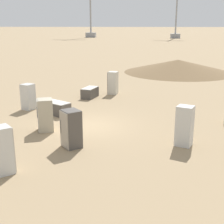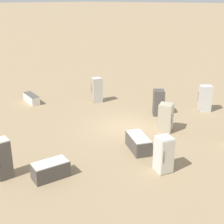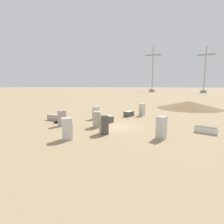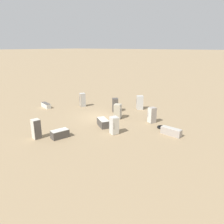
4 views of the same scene
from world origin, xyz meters
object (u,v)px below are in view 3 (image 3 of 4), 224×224
discarded_fridge_5 (97,119)px  discarded_fridge_10 (161,127)px  discarded_fridge_1 (54,117)px  discarded_fridge_9 (206,130)px  scrap_tire (57,122)px  discarded_fridge_7 (129,114)px  discarded_fridge_6 (96,113)px  discarded_fridge_3 (142,110)px  discarded_fridge_2 (107,119)px  power_pylon_1 (204,79)px  discarded_fridge_8 (67,129)px  power_pylon_2 (152,78)px  discarded_fridge_4 (104,125)px  discarded_fridge_0 (62,118)px

discarded_fridge_5 → discarded_fridge_10: discarded_fridge_10 is taller
discarded_fridge_1 → discarded_fridge_5: (-6.65, 1.12, 0.47)m
discarded_fridge_9 → scrap_tire: discarded_fridge_9 is taller
discarded_fridge_5 → discarded_fridge_7: discarded_fridge_5 is taller
discarded_fridge_6 → discarded_fridge_3: bearing=-19.1°
discarded_fridge_5 → discarded_fridge_10: 6.78m
discarded_fridge_2 → discarded_fridge_10: (-6.87, 4.31, 0.52)m
discarded_fridge_1 → discarded_fridge_7: bearing=-44.0°
power_pylon_1 → scrap_tire: bearing=77.8°
power_pylon_1 → discarded_fridge_8: power_pylon_1 is taller
discarded_fridge_2 → discarded_fridge_3: 6.44m
discarded_fridge_6 → power_pylon_1: bearing=15.3°
discarded_fridge_5 → power_pylon_2: bearing=-11.5°
power_pylon_2 → discarded_fridge_9: 110.33m
discarded_fridge_4 → discarded_fridge_0: bearing=40.4°
discarded_fridge_3 → discarded_fridge_6: bearing=146.7°
discarded_fridge_4 → discarded_fridge_5: discarded_fridge_4 is taller
discarded_fridge_0 → discarded_fridge_9: discarded_fridge_0 is taller
power_pylon_2 → discarded_fridge_3: bearing=99.8°
power_pylon_2 → discarded_fridge_9: power_pylon_2 is taller
discarded_fridge_8 → discarded_fridge_5: bearing=136.8°
discarded_fridge_1 → discarded_fridge_10: discarded_fridge_10 is taller
power_pylon_2 → discarded_fridge_2: (-14.39, 106.04, -9.12)m
discarded_fridge_0 → discarded_fridge_7: size_ratio=0.99×
discarded_fridge_8 → discarded_fridge_10: 7.59m
discarded_fridge_6 → discarded_fridge_2: bearing=-88.1°
discarded_fridge_3 → discarded_fridge_10: 10.82m
discarded_fridge_9 → scrap_tire: bearing=-67.6°
discarded_fridge_0 → discarded_fridge_4: 5.57m
discarded_fridge_1 → discarded_fridge_4: (-8.40, 3.13, 0.48)m
discarded_fridge_6 → discarded_fridge_8: size_ratio=0.92×
power_pylon_1 → discarded_fridge_0: bearing=78.7°
discarded_fridge_1 → discarded_fridge_3: size_ratio=1.12×
discarded_fridge_8 → discarded_fridge_6: bearing=152.6°
discarded_fridge_1 → discarded_fridge_6: (-4.40, -2.73, 0.46)m
discarded_fridge_4 → discarded_fridge_6: (4.00, -5.86, -0.02)m
discarded_fridge_1 → discarded_fridge_7: (-7.71, -6.31, 0.02)m
power_pylon_2 → discarded_fridge_9: size_ratio=15.47×
power_pylon_2 → discarded_fridge_10: size_ratio=17.02×
discarded_fridge_3 → discarded_fridge_0: bearing=158.6°
power_pylon_2 → discarded_fridge_5: 110.30m
discarded_fridge_7 → discarded_fridge_5: bearing=97.8°
discarded_fridge_7 → scrap_tire: bearing=65.9°
power_pylon_2 → discarded_fridge_4: bearing=98.4°
power_pylon_2 → discarded_fridge_10: 112.71m
power_pylon_1 → discarded_fridge_3: bearing=81.3°
discarded_fridge_4 → discarded_fridge_1: bearing=31.0°
power_pylon_2 → discarded_fridge_8: 114.90m
discarded_fridge_1 → discarded_fridge_9: 16.83m
discarded_fridge_0 → discarded_fridge_7: bearing=85.6°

